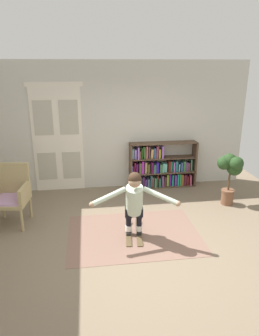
{
  "coord_description": "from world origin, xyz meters",
  "views": [
    {
      "loc": [
        -0.71,
        -4.34,
        2.8
      ],
      "look_at": [
        0.01,
        0.79,
        1.05
      ],
      "focal_mm": 32.91,
      "sensor_mm": 36.0,
      "label": 1
    }
  ],
  "objects_px": {
    "wicker_chair": "(11,193)",
    "skis_pair": "(134,232)",
    "bookshelf": "(160,168)",
    "person_skier": "(134,199)",
    "potted_plant": "(231,170)"
  },
  "relations": [
    {
      "from": "wicker_chair",
      "to": "potted_plant",
      "type": "relative_size",
      "value": 1.01
    },
    {
      "from": "bookshelf",
      "to": "skis_pair",
      "type": "height_order",
      "value": "bookshelf"
    },
    {
      "from": "skis_pair",
      "to": "person_skier",
      "type": "height_order",
      "value": "person_skier"
    },
    {
      "from": "skis_pair",
      "to": "person_skier",
      "type": "relative_size",
      "value": 0.6
    },
    {
      "from": "bookshelf",
      "to": "person_skier",
      "type": "distance_m",
      "value": 2.44
    },
    {
      "from": "skis_pair",
      "to": "person_skier",
      "type": "xyz_separation_m",
      "value": [
        -0.02,
        -0.16,
        0.7
      ]
    },
    {
      "from": "potted_plant",
      "to": "bookshelf",
      "type": "bearing_deg",
      "value": 136.41
    },
    {
      "from": "skis_pair",
      "to": "person_skier",
      "type": "distance_m",
      "value": 0.72
    },
    {
      "from": "bookshelf",
      "to": "skis_pair",
      "type": "xyz_separation_m",
      "value": [
        -0.94,
        -2.07,
        -0.45
      ]
    },
    {
      "from": "bookshelf",
      "to": "potted_plant",
      "type": "height_order",
      "value": "potted_plant"
    },
    {
      "from": "bookshelf",
      "to": "wicker_chair",
      "type": "relative_size",
      "value": 1.44
    },
    {
      "from": "wicker_chair",
      "to": "skis_pair",
      "type": "xyz_separation_m",
      "value": [
        2.14,
        -0.72,
        -0.56
      ]
    },
    {
      "from": "potted_plant",
      "to": "skis_pair",
      "type": "height_order",
      "value": "potted_plant"
    },
    {
      "from": "bookshelf",
      "to": "skis_pair",
      "type": "distance_m",
      "value": 2.32
    },
    {
      "from": "skis_pair",
      "to": "wicker_chair",
      "type": "bearing_deg",
      "value": 161.4
    }
  ]
}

